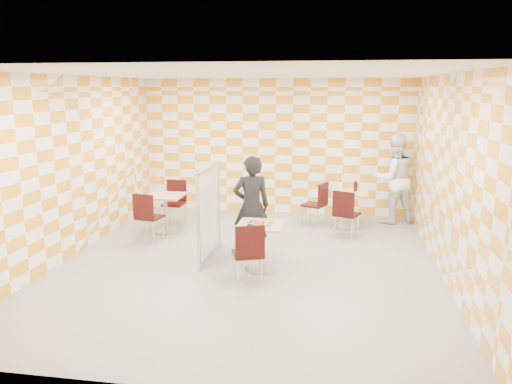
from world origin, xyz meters
TOP-DOWN VIEW (x-y plane):
  - room_shell at (0.00, 0.54)m, footprint 7.00×7.00m
  - main_table at (0.25, -0.26)m, footprint 0.70×0.70m
  - second_table at (1.65, 2.44)m, footprint 0.70×0.70m
  - empty_table at (-1.92, 1.53)m, footprint 0.70×0.70m
  - chair_main_front at (0.18, -0.91)m, footprint 0.54×0.54m
  - chair_second_front at (1.55, 1.66)m, footprint 0.55×0.56m
  - chair_second_side at (1.02, 2.39)m, footprint 0.56×0.56m
  - chair_empty_near at (-2.03, 0.84)m, footprint 0.50×0.51m
  - chair_empty_far at (-1.92, 2.13)m, footprint 0.43×0.44m
  - partition at (-0.69, 0.20)m, footprint 0.08×1.38m
  - man_dark at (-0.02, 0.44)m, footprint 0.73×0.61m
  - man_white at (2.55, 3.00)m, footprint 1.10×0.98m
  - pizza_on_foil at (0.25, -0.28)m, footprint 0.40×0.40m
  - sport_bottle at (1.45, 2.57)m, footprint 0.06×0.06m
  - soda_bottle at (1.76, 2.50)m, footprint 0.07×0.07m

SIDE VIEW (x-z plane):
  - main_table at x=0.25m, z-range 0.13..0.88m
  - second_table at x=1.65m, z-range 0.13..0.88m
  - empty_table at x=-1.92m, z-range 0.13..0.88m
  - chair_main_front at x=0.18m, z-range 0.08..1.01m
  - chair_second_front at x=1.55m, z-range 0.08..1.01m
  - chair_second_side at x=1.02m, z-range 0.08..1.01m
  - chair_empty_near at x=-2.03m, z-range 0.08..1.01m
  - chair_empty_far at x=-1.92m, z-range 0.08..1.01m
  - pizza_on_foil at x=0.25m, z-range 0.74..0.79m
  - partition at x=-0.69m, z-range 0.02..1.57m
  - sport_bottle at x=1.45m, z-range 0.74..0.94m
  - soda_bottle at x=1.76m, z-range 0.74..0.97m
  - man_dark at x=-0.02m, z-range 0.00..1.71m
  - man_white at x=2.55m, z-range 0.00..1.88m
  - room_shell at x=0.00m, z-range -2.00..5.00m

